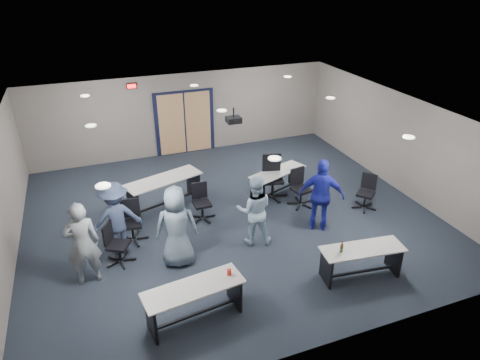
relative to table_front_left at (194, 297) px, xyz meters
name	(u,v)px	position (x,y,z in m)	size (l,w,h in m)	color
floor	(230,216)	(1.78, 3.13, -0.51)	(10.00, 10.00, 0.00)	#1B222B
back_wall	(184,114)	(1.78, 7.63, 0.84)	(10.00, 0.04, 2.70)	slate
front_wall	(326,285)	(1.78, -1.37, 0.84)	(10.00, 0.04, 2.70)	slate
left_wall	(1,206)	(-3.22, 3.13, 0.84)	(0.04, 9.00, 2.70)	slate
right_wall	(397,141)	(6.78, 3.13, 0.84)	(0.04, 9.00, 2.70)	slate
ceiling	(229,116)	(1.78, 3.13, 2.19)	(10.00, 9.00, 0.04)	white
double_door	(185,123)	(1.78, 7.59, 0.54)	(2.00, 0.07, 2.20)	black
exit_sign	(132,86)	(0.18, 7.57, 1.94)	(0.32, 0.07, 0.18)	black
ceiling_projector	(234,120)	(2.08, 3.63, 1.90)	(0.35, 0.32, 0.37)	black
ceiling_can_lights	(225,114)	(1.78, 3.38, 2.16)	(6.24, 5.74, 0.02)	white
table_front_left	(194,297)	(0.00, 0.00, 0.00)	(1.88, 0.83, 0.86)	#B9B7AF
table_front_right	(361,257)	(3.50, -0.04, -0.03)	(1.77, 0.78, 0.95)	#B9B7AF
table_back_left	(164,188)	(0.34, 4.21, 0.06)	(2.14, 1.26, 0.82)	#B9B7AF
table_back_right	(278,178)	(3.42, 3.79, -0.03)	(1.81, 1.13, 0.70)	#B9B7AF
chair_back_a	(131,222)	(-0.70, 2.91, -0.01)	(0.63, 0.63, 1.00)	black
chair_back_b	(202,202)	(1.08, 3.25, -0.03)	(0.60, 0.60, 0.95)	black
chair_back_c	(273,178)	(3.21, 3.64, 0.09)	(0.75, 0.75, 1.20)	black
chair_back_d	(301,188)	(3.74, 2.98, 0.01)	(0.64, 0.64, 1.03)	black
chair_loose_left	(118,244)	(-1.08, 2.19, -0.03)	(0.60, 0.60, 0.95)	black
chair_loose_right	(366,193)	(5.24, 2.24, -0.04)	(0.59, 0.59, 0.93)	black
person_gray	(83,244)	(-1.76, 1.79, 0.41)	(0.67, 0.44, 1.83)	gray
person_plaid	(177,227)	(0.11, 1.72, 0.41)	(0.89, 0.58, 1.83)	slate
person_lightblue	(254,210)	(1.93, 1.88, 0.34)	(0.82, 0.64, 1.69)	#A6C3DC
person_navy	(321,195)	(3.62, 1.83, 0.41)	(1.07, 0.45, 1.83)	#1C219B
person_back	(116,218)	(-1.03, 2.62, 0.35)	(1.10, 0.63, 1.71)	#384565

